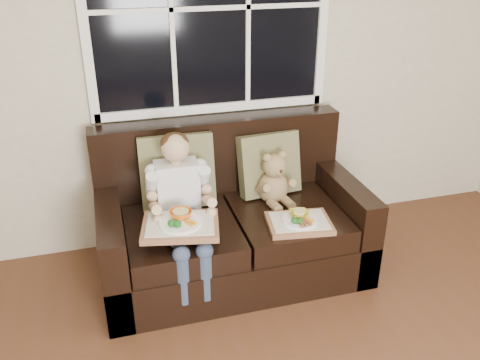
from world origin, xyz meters
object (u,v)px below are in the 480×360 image
object	(u,v)px
tray_left	(180,224)
tray_right	(299,222)
child	(180,196)
loveseat	(230,226)
teddy_bear	(274,181)

from	to	relation	value
tray_left	tray_right	xyz separation A→B (m)	(0.73, -0.00, -0.10)
child	tray_right	world-z (taller)	child
loveseat	teddy_bear	world-z (taller)	loveseat
teddy_bear	tray_left	size ratio (longest dim) A/B	0.75
loveseat	tray_right	size ratio (longest dim) A/B	3.99
child	tray_left	distance (m)	0.23
child	tray_right	distance (m)	0.74
loveseat	tray_left	bearing A→B (deg)	-139.09
child	teddy_bear	world-z (taller)	child
tray_right	teddy_bear	bearing A→B (deg)	105.81
loveseat	child	xyz separation A→B (m)	(-0.34, -0.12, 0.34)
tray_left	loveseat	bearing A→B (deg)	52.74
teddy_bear	tray_right	size ratio (longest dim) A/B	0.87
loveseat	child	world-z (taller)	child
loveseat	tray_right	bearing A→B (deg)	-43.75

